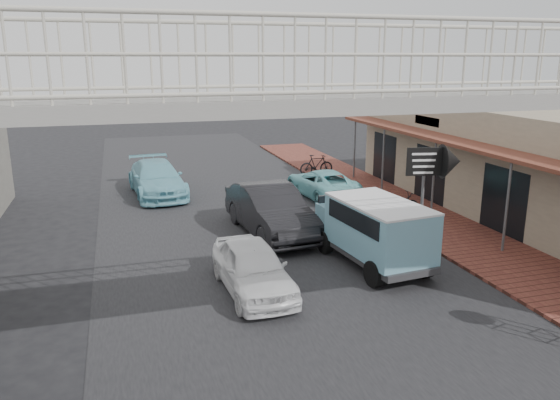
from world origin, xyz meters
TOP-DOWN VIEW (x-y plane):
  - ground at (0.00, 0.00)m, footprint 120.00×120.00m
  - road_strip at (0.00, 0.00)m, footprint 10.00×60.00m
  - sidewalk at (6.50, 3.00)m, footprint 3.00×40.00m
  - shophouse_row at (10.97, 4.00)m, footprint 7.20×18.00m
  - footbridge at (0.00, -4.00)m, footprint 16.40×2.40m
  - white_hatchback at (-1.04, 0.50)m, footprint 1.68×3.85m
  - dark_sedan at (0.66, 4.91)m, footprint 2.20×5.15m
  - angkot_curb at (4.20, 9.27)m, footprint 2.33×4.37m
  - angkot_far at (-2.59, 11.51)m, footprint 2.45×5.16m
  - angkot_van at (2.70, 1.25)m, footprint 2.20×4.12m
  - motorcycle_near at (5.72, 5.37)m, footprint 1.66×0.59m
  - motorcycle_far at (5.30, 12.95)m, footprint 1.74×0.51m
  - arrow_sign at (5.93, 2.74)m, footprint 1.84×1.20m

SIDE VIEW (x-z plane):
  - ground at x=0.00m, z-range 0.00..0.00m
  - road_strip at x=0.00m, z-range 0.00..0.01m
  - sidewalk at x=6.50m, z-range 0.00..0.10m
  - motorcycle_near at x=5.72m, z-range 0.10..0.97m
  - angkot_curb at x=4.20m, z-range 0.00..1.17m
  - motorcycle_far at x=5.30m, z-range 0.10..1.14m
  - white_hatchback at x=-1.04m, z-range 0.00..1.29m
  - angkot_far at x=-2.59m, z-range 0.00..1.45m
  - dark_sedan at x=0.66m, z-range 0.00..1.65m
  - angkot_van at x=2.70m, z-range 0.26..2.20m
  - shophouse_row at x=10.97m, z-range 0.01..4.01m
  - arrow_sign at x=5.93m, z-range 1.04..4.10m
  - footbridge at x=0.00m, z-range 0.01..6.35m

